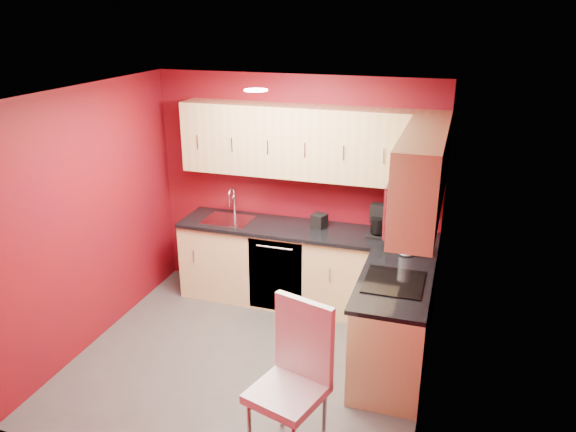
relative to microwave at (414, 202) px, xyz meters
The scene contains 21 objects.
floor 2.18m from the microwave, behind, with size 3.20×3.20×0.00m, color #474442.
ceiling 1.64m from the microwave, behind, with size 3.20×3.20×0.00m, color white.
wall_back 1.95m from the microwave, 136.99° to the left, with size 3.20×3.20×0.00m, color maroon.
wall_front 2.24m from the microwave, 129.35° to the right, with size 3.20×3.20×0.00m, color maroon.
wall_left 3.03m from the microwave, behind, with size 3.00×3.00×0.00m, color maroon.
wall_right 0.50m from the microwave, 44.09° to the right, with size 3.00×3.00×0.00m, color maroon.
base_cabinets_back 1.98m from the microwave, 140.04° to the left, with size 2.80×0.60×0.87m, color #DCC27D.
base_cabinets_right 1.23m from the microwave, 151.81° to the left, with size 0.60×1.30×0.87m, color #DCC27D.
countertop_back 1.73m from the microwave, 140.47° to the left, with size 2.80×0.63×0.04m, color black.
countertop_right 0.78m from the microwave, 162.04° to the left, with size 0.63×1.27×0.04m, color black.
upper_cabinets_back 1.65m from the microwave, 136.69° to the left, with size 2.80×0.35×0.75m, color tan.
upper_cabinets_right 0.33m from the microwave, 82.65° to the left, with size 0.35×1.55×0.75m.
microwave is the anchor object (origin of this frame).
cooktop 0.75m from the microwave, behind, with size 0.50×0.55×0.01m, color black.
sink 2.43m from the microwave, 154.40° to the left, with size 0.52×0.42×0.35m.
dishwasher_front 2.02m from the microwave, 153.81° to the left, with size 0.60×0.02×0.82m, color black.
downlight 1.62m from the microwave, behind, with size 0.20×0.20×0.01m, color white.
coffee_maker 1.24m from the microwave, 112.48° to the left, with size 0.20×0.26×0.33m, color black, non-canonical shape.
napkin_holder 1.65m from the microwave, 134.84° to the left, with size 0.14×0.14×0.15m, color black, non-canonical shape.
paper_towel 0.88m from the microwave, 97.46° to the left, with size 0.17×0.17×0.30m, color white, non-canonical shape.
dining_chair 1.77m from the microwave, 119.51° to the right, with size 0.48×0.50×1.19m, color silver, non-canonical shape.
Camera 1 is at (1.72, -4.22, 3.13)m, focal length 35.00 mm.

